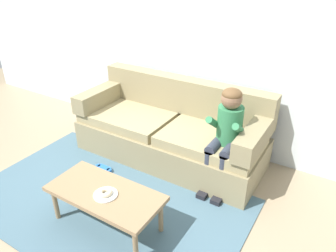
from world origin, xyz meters
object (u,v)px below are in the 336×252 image
at_px(couch, 171,132).
at_px(person_child, 226,131).
at_px(donut, 105,192).
at_px(coffee_table, 105,195).
at_px(toy_controller, 104,169).

distance_m(couch, person_child, 0.86).
height_order(person_child, donut, person_child).
xyz_separation_m(person_child, donut, (-0.62, -1.15, -0.25)).
relative_size(coffee_table, donut, 8.70).
bearing_deg(donut, coffee_table, 139.89).
height_order(couch, person_child, person_child).
height_order(donut, toy_controller, donut).
relative_size(couch, donut, 18.79).
bearing_deg(couch, donut, -83.65).
xyz_separation_m(couch, person_child, (0.77, -0.21, 0.33)).
bearing_deg(coffee_table, toy_controller, 134.46).
bearing_deg(person_child, couch, 165.03).
bearing_deg(couch, person_child, -14.97).
bearing_deg(couch, coffee_table, -85.24).
bearing_deg(coffee_table, couch, 94.76).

